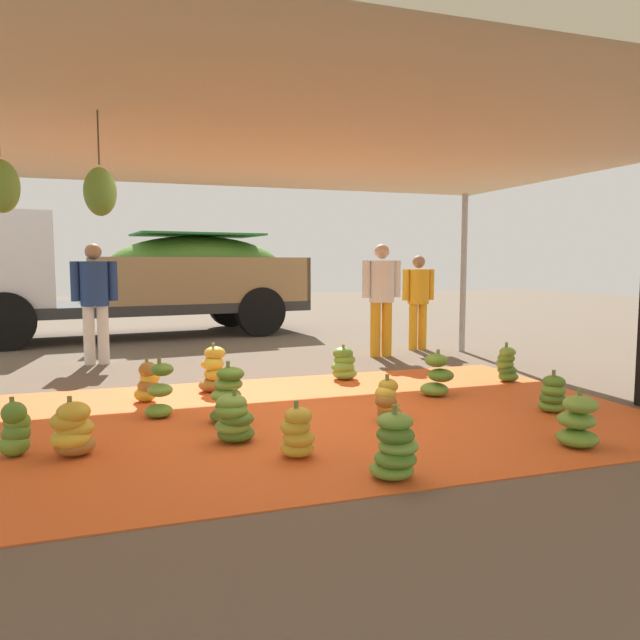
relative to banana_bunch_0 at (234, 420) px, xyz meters
name	(u,v)px	position (x,y,z in m)	size (l,w,h in m)	color
ground_plane	(243,367)	(0.77, 3.56, -0.20)	(40.00, 40.00, 0.00)	brown
tarp_orange	(303,418)	(0.77, 0.56, -0.19)	(6.68, 4.00, 0.01)	#E05B23
tent_canopy	(302,140)	(0.74, 0.47, 2.41)	(8.00, 7.00, 2.68)	#9EA0A5
banana_bunch_0	(234,420)	(0.00, 0.00, 0.00)	(0.43, 0.43, 0.45)	#477523
banana_bunch_1	(344,364)	(1.81, 2.19, 0.01)	(0.44, 0.44, 0.45)	#75A83D
banana_bunch_2	(553,395)	(3.18, -0.03, -0.01)	(0.36, 0.37, 0.43)	#60932D
banana_bunch_3	(160,393)	(-0.53, 1.02, 0.05)	(0.38, 0.38, 0.58)	#60932D
banana_bunch_4	(148,383)	(-0.62, 1.71, 0.02)	(0.31, 0.31, 0.47)	gold
banana_bunch_5	(73,430)	(-1.24, 0.02, 0.02)	(0.41, 0.40, 0.47)	#996628
banana_bunch_6	(214,371)	(0.13, 2.01, 0.06)	(0.39, 0.38, 0.56)	#996628
banana_bunch_7	(228,397)	(0.06, 0.61, 0.06)	(0.43, 0.42, 0.58)	#477523
banana_bunch_8	(507,365)	(3.70, 1.43, 0.02)	(0.35, 0.37, 0.49)	#518428
banana_bunch_9	(437,377)	(2.45, 0.97, 0.03)	(0.47, 0.48, 0.52)	#6B9E38
banana_bunch_10	(395,448)	(0.90, -1.19, 0.03)	(0.40, 0.38, 0.51)	#60932D
banana_bunch_12	(15,430)	(-1.66, 0.18, 0.02)	(0.32, 0.32, 0.46)	#60932D
banana_bunch_13	(297,434)	(0.39, -0.55, 0.00)	(0.33, 0.33, 0.44)	gold
banana_bunch_14	(578,423)	(2.62, -1.00, 0.01)	(0.46, 0.48, 0.47)	#60932D
banana_bunch_15	(387,401)	(1.49, 0.20, 0.00)	(0.30, 0.30, 0.44)	#996628
cargo_truck_main	(128,274)	(-0.73, 7.71, 1.08)	(7.00, 3.10, 2.40)	#2D2D2D
worker_0	(381,291)	(3.05, 3.81, 0.85)	(0.65, 0.40, 1.79)	orange
worker_1	(418,295)	(3.97, 4.30, 0.75)	(0.59, 0.36, 1.62)	orange
worker_2	(95,294)	(-1.23, 4.46, 0.84)	(0.65, 0.40, 1.77)	silver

